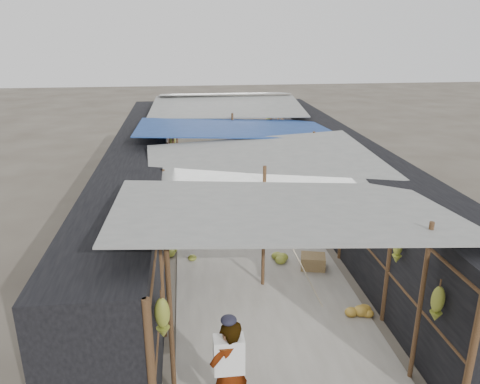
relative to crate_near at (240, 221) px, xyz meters
name	(u,v)px	position (x,y,z in m)	size (l,w,h in m)	color
aisle_slab	(242,220)	(0.09, 0.34, -0.14)	(3.60, 16.00, 0.02)	#9E998E
stall_left	(142,186)	(-2.61, 0.34, 1.00)	(1.40, 15.00, 2.30)	black
stall_right	(338,178)	(2.79, 0.34, 1.00)	(1.40, 15.00, 2.30)	black
crate_near	(240,221)	(0.00, 0.00, 0.00)	(0.51, 0.41, 0.30)	olive
crate_mid	(313,262)	(1.33, -2.59, 0.01)	(0.54, 0.43, 0.32)	olive
crate_back	(230,185)	(0.03, 3.09, 0.00)	(0.48, 0.39, 0.30)	olive
black_basin	(282,186)	(1.79, 2.97, -0.06)	(0.65, 0.65, 0.19)	black
vendor_elderly	(229,372)	(-0.95, -6.66, 0.65)	(0.58, 0.38, 1.60)	silver
shopper_blue	(234,196)	(-0.14, 0.31, 0.62)	(0.75, 0.59, 1.55)	#1E4098
vendor_seated	(262,180)	(1.06, 2.82, 0.23)	(0.50, 0.29, 0.77)	#514C46
market_canopy	(242,134)	(0.12, 0.69, 2.25)	(5.62, 15.20, 2.77)	brown
hanging_bananas	(245,165)	(0.16, 0.27, 1.50)	(3.96, 13.89, 0.81)	olive
floor_bananas	(262,237)	(0.41, -1.12, 0.01)	(4.10, 9.86, 0.36)	olive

